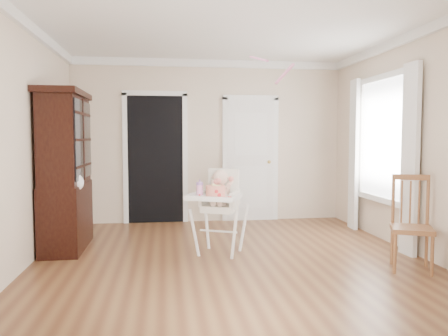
{
  "coord_description": "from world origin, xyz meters",
  "views": [
    {
      "loc": [
        -0.75,
        -4.82,
        1.41
      ],
      "look_at": [
        -0.05,
        0.29,
        1.05
      ],
      "focal_mm": 35.0,
      "sensor_mm": 36.0,
      "label": 1
    }
  ],
  "objects": [
    {
      "name": "closet_door",
      "position": [
        0.7,
        2.48,
        1.02
      ],
      "size": [
        0.96,
        0.09,
        2.13
      ],
      "color": "white",
      "rests_on": "wall_back"
    },
    {
      "name": "baby",
      "position": [
        -0.08,
        0.4,
        0.79
      ],
      "size": [
        0.28,
        0.3,
        0.45
      ],
      "rotation": [
        0.0,
        0.0,
        -0.43
      ],
      "color": "beige",
      "rests_on": "high_chair"
    },
    {
      "name": "china_cabinet",
      "position": [
        -1.99,
        0.89,
        1.0
      ],
      "size": [
        0.53,
        1.18,
        2.0
      ],
      "color": "black",
      "rests_on": "floor"
    },
    {
      "name": "wall_back",
      "position": [
        0.0,
        2.5,
        1.35
      ],
      "size": [
        4.5,
        0.0,
        4.5
      ],
      "primitive_type": "plane",
      "rotation": [
        1.57,
        0.0,
        0.0
      ],
      "color": "beige",
      "rests_on": "floor"
    },
    {
      "name": "high_chair",
      "position": [
        -0.1,
        0.38,
        0.65
      ],
      "size": [
        0.84,
        0.92,
        1.05
      ],
      "rotation": [
        0.0,
        0.0,
        -0.43
      ],
      "color": "white",
      "rests_on": "floor"
    },
    {
      "name": "sippy_cup",
      "position": [
        -0.34,
        0.33,
        0.81
      ],
      "size": [
        0.08,
        0.08,
        0.2
      ],
      "rotation": [
        0.0,
        0.0,
        -0.43
      ],
      "color": "#F193C8",
      "rests_on": "high_chair"
    },
    {
      "name": "floor",
      "position": [
        0.0,
        0.0,
        0.0
      ],
      "size": [
        5.0,
        5.0,
        0.0
      ],
      "primitive_type": "plane",
      "color": "#58331E",
      "rests_on": "ground"
    },
    {
      "name": "crown_molding",
      "position": [
        0.0,
        0.0,
        2.64
      ],
      "size": [
        4.5,
        5.0,
        0.12
      ],
      "primitive_type": null,
      "color": "white",
      "rests_on": "ceiling"
    },
    {
      "name": "dining_chair",
      "position": [
        1.86,
        -0.52,
        0.47
      ],
      "size": [
        0.54,
        0.54,
        1.01
      ],
      "rotation": [
        0.0,
        0.0,
        -0.42
      ],
      "color": "brown",
      "rests_on": "floor"
    },
    {
      "name": "ceiling",
      "position": [
        0.0,
        0.0,
        2.7
      ],
      "size": [
        5.0,
        5.0,
        0.0
      ],
      "primitive_type": "plane",
      "rotation": [
        3.14,
        0.0,
        0.0
      ],
      "color": "white",
      "rests_on": "wall_back"
    },
    {
      "name": "wall_right",
      "position": [
        2.25,
        0.0,
        1.35
      ],
      "size": [
        0.0,
        5.0,
        5.0
      ],
      "primitive_type": "plane",
      "rotation": [
        1.57,
        0.0,
        -1.57
      ],
      "color": "beige",
      "rests_on": "floor"
    },
    {
      "name": "cake",
      "position": [
        -0.17,
        0.15,
        0.8
      ],
      "size": [
        0.29,
        0.29,
        0.14
      ],
      "color": "silver",
      "rests_on": "high_chair"
    },
    {
      "name": "streamer",
      "position": [
        0.33,
        0.17,
        2.32
      ],
      "size": [
        0.13,
        0.48,
        0.15
      ],
      "primitive_type": null,
      "rotation": [
        0.26,
        0.0,
        0.2
      ],
      "color": "pink",
      "rests_on": "ceiling"
    },
    {
      "name": "wall_left",
      "position": [
        -2.25,
        0.0,
        1.35
      ],
      "size": [
        0.0,
        5.0,
        5.0
      ],
      "primitive_type": "plane",
      "rotation": [
        1.57,
        0.0,
        1.57
      ],
      "color": "beige",
      "rests_on": "floor"
    },
    {
      "name": "window_right",
      "position": [
        2.18,
        0.8,
        1.29
      ],
      "size": [
        0.13,
        1.84,
        2.3
      ],
      "color": "white",
      "rests_on": "wall_right"
    },
    {
      "name": "doorway",
      "position": [
        -0.9,
        2.48,
        1.11
      ],
      "size": [
        1.06,
        0.05,
        2.22
      ],
      "color": "black",
      "rests_on": "wall_back"
    }
  ]
}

